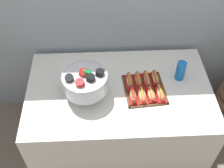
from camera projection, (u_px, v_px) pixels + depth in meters
The scene contains 13 objects.
ground_plane at pixel (118, 137), 2.92m from camera, with size 10.00×10.00×0.00m, color #7A6B5B.
buffet_table at pixel (119, 115), 2.62m from camera, with size 1.56×0.96×0.76m.
serving_tray at pixel (144, 90), 2.34m from camera, with size 0.36×0.39×0.01m.
hot_dog_0 at pixel (133, 96), 2.26m from camera, with size 0.06×0.16×0.06m.
hot_dog_1 at pixel (142, 95), 2.26m from camera, with size 0.07×0.16×0.06m.
hot_dog_2 at pixel (151, 94), 2.27m from camera, with size 0.08×0.16×0.06m.
hot_dog_3 at pixel (160, 93), 2.28m from camera, with size 0.08×0.18×0.06m.
hot_dog_4 at pixel (130, 81), 2.37m from camera, with size 0.06×0.17×0.06m.
hot_dog_5 at pixel (138, 80), 2.37m from camera, with size 0.06×0.17×0.06m.
hot_dog_6 at pixel (147, 80), 2.38m from camera, with size 0.07×0.18×0.06m.
hot_dog_7 at pixel (156, 79), 2.39m from camera, with size 0.07×0.18×0.06m.
punch_bowl at pixel (85, 82), 2.19m from camera, with size 0.36×0.36×0.28m.
cup_stack at pixel (181, 71), 2.38m from camera, with size 0.08×0.08×0.18m.
Camera 1 is at (-0.14, -1.55, 2.53)m, focal length 45.09 mm.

